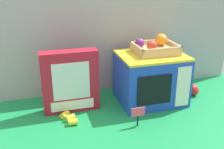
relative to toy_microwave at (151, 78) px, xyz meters
The scene contains 8 objects.
ground_plane 0.20m from the toy_microwave, behind, with size 1.70×1.70×0.00m, color #198C47.
display_back_panel 0.35m from the toy_microwave, 122.19° to the left, with size 1.61×0.03×0.71m, color #A0A3A8.
toy_microwave is the anchor object (origin of this frame).
food_groups_crate 0.18m from the toy_microwave, 43.22° to the left, with size 0.23×0.19×0.10m.
cookie_set_box 0.46m from the toy_microwave, behind, with size 0.30×0.08×0.33m.
price_sign 0.31m from the toy_microwave, 124.78° to the right, with size 0.07×0.01×0.10m.
loose_toy_banana 0.51m from the toy_microwave, 167.88° to the right, with size 0.08×0.12×0.03m.
loose_toy_apple 0.30m from the toy_microwave, ahead, with size 0.07×0.07×0.07m, color red.
Camera 1 is at (-0.46, -1.29, 0.72)m, focal length 42.97 mm.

